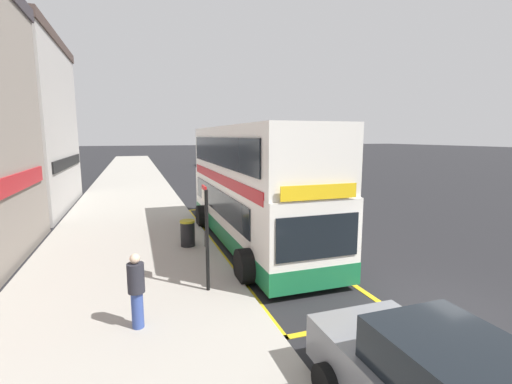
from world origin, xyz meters
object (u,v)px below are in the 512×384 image
Objects in this scene: parked_car_teal_far at (295,179)px; pedestrian_waiting_near_sign at (136,288)px; bus_stop_sign at (206,230)px; parked_car_teal_distant at (207,160)px; double_decker_bus at (252,189)px; litter_bin at (188,233)px.

pedestrian_waiting_near_sign is (-11.62, -17.37, 0.19)m from parked_car_teal_far.
parked_car_teal_distant is (8.00, 40.58, -0.91)m from bus_stop_sign.
pedestrian_waiting_near_sign is at bearing -123.82° from parked_car_teal_far.
double_decker_bus is 2.88m from litter_bin.
bus_stop_sign is 1.69× the size of pedestrian_waiting_near_sign.
bus_stop_sign is 0.64× the size of parked_car_teal_distant.
double_decker_bus is at bearing -121.65° from parked_car_teal_far.
double_decker_bus reaches higher than pedestrian_waiting_near_sign.
parked_car_teal_far is at bearing 58.38° from double_decker_bus.
bus_stop_sign is at bearing -122.29° from double_decker_bus.
double_decker_bus is 14.10m from parked_car_teal_far.
double_decker_bus is at bearing 3.72° from litter_bin.
double_decker_bus is 3.89× the size of bus_stop_sign.
parked_car_teal_far is 20.90m from pedestrian_waiting_near_sign.
pedestrian_waiting_near_sign reaches higher than parked_car_teal_distant.
bus_stop_sign is 0.64× the size of parked_car_teal_far.
bus_stop_sign reaches higher than parked_car_teal_distant.
pedestrian_waiting_near_sign is 5.55m from litter_bin.
parked_car_teal_distant is 43.10m from pedestrian_waiting_near_sign.
parked_car_teal_distant is 4.45× the size of litter_bin.
double_decker_bus is 37.00m from parked_car_teal_distant.
bus_stop_sign is at bearing -90.73° from litter_bin.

